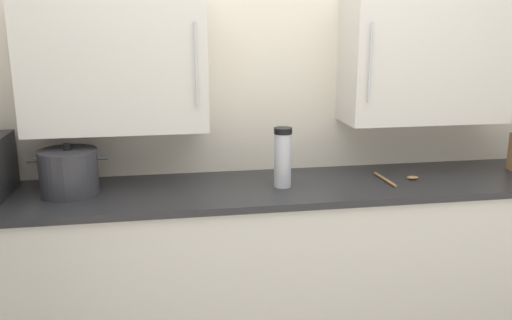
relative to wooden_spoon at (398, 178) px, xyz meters
The scene contains 5 objects.
back_wall_tiled 0.87m from the wooden_spoon, 151.84° to the left, with size 4.30×0.44×2.83m.
counter_unit 0.79m from the wooden_spoon, behind, with size 4.00×0.64×0.93m.
wooden_spoon is the anchor object (origin of this frame).
thermos_flask 0.65m from the wooden_spoon, behind, with size 0.09×0.09×0.31m.
stock_pot 1.69m from the wooden_spoon, behind, with size 0.37×0.28×0.25m.
Camera 1 is at (-0.58, -1.92, 1.73)m, focal length 37.18 mm.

